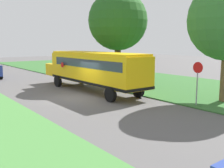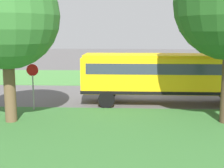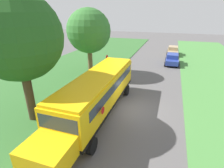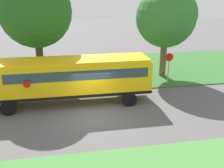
{
  "view_description": "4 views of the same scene",
  "coord_description": "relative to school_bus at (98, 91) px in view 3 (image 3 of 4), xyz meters",
  "views": [
    {
      "loc": [
        9.13,
        16.11,
        3.85
      ],
      "look_at": [
        -1.89,
        1.63,
        1.02
      ],
      "focal_mm": 42.0,
      "sensor_mm": 36.0,
      "label": 1
    },
    {
      "loc": [
        -21.95,
        1.19,
        4.58
      ],
      "look_at": [
        -1.06,
        2.32,
        1.03
      ],
      "focal_mm": 50.0,
      "sensor_mm": 36.0,
      "label": 2
    },
    {
      "loc": [
        2.42,
        -12.24,
        7.37
      ],
      "look_at": [
        -2.28,
        1.69,
        1.3
      ],
      "focal_mm": 28.0,
      "sensor_mm": 36.0,
      "label": 3
    },
    {
      "loc": [
        14.92,
        -1.59,
        7.48
      ],
      "look_at": [
        -2.02,
        1.49,
        1.33
      ],
      "focal_mm": 42.0,
      "sensor_mm": 36.0,
      "label": 4
    }
  ],
  "objects": [
    {
      "name": "car_blue_nearest",
      "position": [
        5.14,
        16.56,
        -1.05
      ],
      "size": [
        2.02,
        4.4,
        1.56
      ],
      "color": "#283D93",
      "rests_on": "ground"
    },
    {
      "name": "oak_tree_roadside_mid",
      "position": [
        -4.58,
        8.75,
        3.46
      ],
      "size": [
        5.18,
        5.19,
        7.91
      ],
      "color": "brown",
      "rests_on": "ground"
    },
    {
      "name": "grass_verge",
      "position": [
        -7.66,
        1.45,
        -1.88
      ],
      "size": [
        12.0,
        80.0,
        0.08
      ],
      "primitive_type": "cube",
      "color": "#33662D",
      "rests_on": "ground"
    },
    {
      "name": "school_bus",
      "position": [
        0.0,
        0.0,
        0.0
      ],
      "size": [
        2.85,
        12.42,
        3.16
      ],
      "color": "yellow",
      "rests_on": "ground"
    },
    {
      "name": "car_tan_middle",
      "position": [
        5.14,
        23.14,
        -1.05
      ],
      "size": [
        2.02,
        4.4,
        1.56
      ],
      "color": "tan",
      "rests_on": "ground"
    },
    {
      "name": "ground_plane",
      "position": [
        2.34,
        1.45,
        -1.92
      ],
      "size": [
        120.0,
        120.0,
        0.0
      ],
      "primitive_type": "plane",
      "color": "#565454"
    },
    {
      "name": "oak_tree_beside_bus",
      "position": [
        -4.11,
        -2.26,
        4.05
      ],
      "size": [
        5.58,
        5.58,
        8.75
      ],
      "color": "#4C3826",
      "rests_on": "ground"
    },
    {
      "name": "stop_sign",
      "position": [
        -2.26,
        8.13,
        -0.19
      ],
      "size": [
        0.08,
        0.68,
        2.74
      ],
      "color": "gray",
      "rests_on": "ground"
    }
  ]
}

